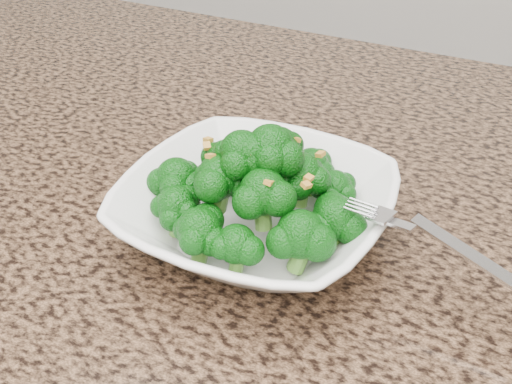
% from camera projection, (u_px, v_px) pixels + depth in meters
% --- Properties ---
extents(granite_counter, '(1.64, 1.04, 0.03)m').
position_uv_depth(granite_counter, '(147.00, 220.00, 0.63)').
color(granite_counter, brown).
rests_on(granite_counter, cabinet).
extents(bowl, '(0.24, 0.24, 0.06)m').
position_uv_depth(bowl, '(256.00, 212.00, 0.57)').
color(bowl, white).
rests_on(bowl, granite_counter).
extents(broccoli_pile, '(0.21, 0.21, 0.07)m').
position_uv_depth(broccoli_pile, '(256.00, 148.00, 0.53)').
color(broccoli_pile, '#084C09').
rests_on(broccoli_pile, bowl).
extents(garlic_topping, '(0.12, 0.12, 0.01)m').
position_uv_depth(garlic_topping, '(256.00, 105.00, 0.51)').
color(garlic_topping, gold).
rests_on(garlic_topping, broccoli_pile).
extents(fork, '(0.17, 0.07, 0.01)m').
position_uv_depth(fork, '(406.00, 227.00, 0.50)').
color(fork, silver).
rests_on(fork, bowl).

